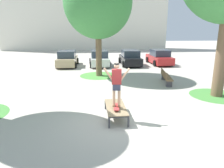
{
  "coord_description": "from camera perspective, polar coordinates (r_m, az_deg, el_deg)",
  "views": [
    {
      "loc": [
        -1.08,
        -7.22,
        3.41
      ],
      "look_at": [
        -0.16,
        1.93,
        1.0
      ],
      "focal_mm": 32.92,
      "sensor_mm": 36.0,
      "label": 1
    }
  ],
  "objects": [
    {
      "name": "car_tan",
      "position": [
        20.68,
        -12.27,
        6.8
      ],
      "size": [
        1.95,
        4.22,
        1.5
      ],
      "color": "tan",
      "rests_on": "ground"
    },
    {
      "name": "car_black",
      "position": [
        20.9,
        5.04,
        7.16
      ],
      "size": [
        1.94,
        4.21,
        1.5
      ],
      "color": "black",
      "rests_on": "ground"
    },
    {
      "name": "ground_plane",
      "position": [
        8.06,
        2.55,
        -10.36
      ],
      "size": [
        120.0,
        120.0,
        0.0
      ],
      "primitive_type": "plane",
      "color": "#B2AA9E"
    },
    {
      "name": "car_white",
      "position": [
        20.54,
        -3.57,
        7.05
      ],
      "size": [
        1.99,
        4.24,
        1.5
      ],
      "color": "silver",
      "rests_on": "ground"
    },
    {
      "name": "skate_box",
      "position": [
        8.27,
        1.04,
        -6.57
      ],
      "size": [
        0.77,
        1.9,
        0.46
      ],
      "color": "#38383D",
      "rests_on": "ground"
    },
    {
      "name": "skateboard",
      "position": [
        8.01,
        1.24,
        -6.33
      ],
      "size": [
        0.3,
        0.82,
        0.09
      ],
      "color": "#B23333",
      "rests_on": "skate_box"
    },
    {
      "name": "grass_patch_mid_back",
      "position": [
        16.01,
        -3.6,
        2.38
      ],
      "size": [
        2.98,
        2.98,
        0.01
      ],
      "primitive_type": "cylinder",
      "color": "#519342",
      "rests_on": "ground"
    },
    {
      "name": "car_red",
      "position": [
        21.92,
        12.99,
        7.2
      ],
      "size": [
        1.97,
        4.23,
        1.5
      ],
      "color": "red",
      "rests_on": "ground"
    },
    {
      "name": "park_bench",
      "position": [
        14.07,
        14.74,
        2.05
      ],
      "size": [
        0.88,
        2.44,
        0.83
      ],
      "color": "brown",
      "rests_on": "ground"
    },
    {
      "name": "skater",
      "position": [
        7.71,
        1.29,
        0.58
      ],
      "size": [
        1.0,
        0.32,
        1.69
      ],
      "color": "tan",
      "rests_on": "skateboard"
    },
    {
      "name": "building_facade",
      "position": [
        38.89,
        -7.51,
        20.27
      ],
      "size": [
        28.78,
        4.0,
        14.54
      ],
      "primitive_type": "cube",
      "color": "silver",
      "rests_on": "ground"
    },
    {
      "name": "grass_patch_near_right",
      "position": [
        12.43,
        26.98,
        -2.87
      ],
      "size": [
        2.79,
        2.79,
        0.01
      ],
      "primitive_type": "cylinder",
      "color": "#47893D",
      "rests_on": "ground"
    },
    {
      "name": "tree_mid_back",
      "position": [
        15.76,
        -3.93,
        21.65
      ],
      "size": [
        4.92,
        4.92,
        7.93
      ],
      "color": "brown",
      "rests_on": "ground"
    }
  ]
}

